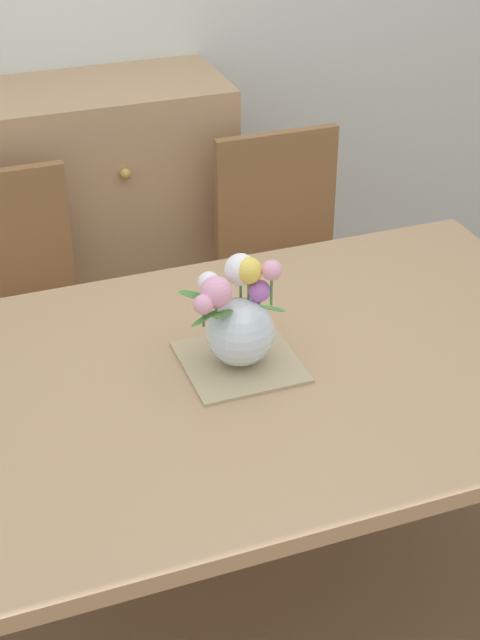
# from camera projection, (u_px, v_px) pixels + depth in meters

# --- Properties ---
(ground_plane) EXTENTS (12.00, 12.00, 0.00)m
(ground_plane) POSITION_uv_depth(u_px,v_px,m) (254.00, 588.00, 2.59)
(ground_plane) COLOR brown
(dining_table) EXTENTS (1.69, 1.06, 0.73)m
(dining_table) POSITION_uv_depth(u_px,v_px,m) (256.00, 396.00, 2.24)
(dining_table) COLOR tan
(dining_table) RESTS_ON ground_plane
(chair_left) EXTENTS (0.42, 0.42, 0.90)m
(chair_left) POSITION_uv_depth(u_px,v_px,m) (14.00, 301.00, 2.87)
(chair_left) COLOR olive
(chair_left) RESTS_ON ground_plane
(chair_right) EXTENTS (0.42, 0.42, 0.90)m
(chair_right) POSITION_uv_depth(u_px,v_px,m) (288.00, 252.00, 3.14)
(chair_right) COLOR olive
(chair_right) RESTS_ON ground_plane
(dresser) EXTENTS (1.40, 0.47, 1.00)m
(dresser) POSITION_uv_depth(u_px,v_px,m) (29.00, 235.00, 3.28)
(dresser) COLOR tan
(dresser) RESTS_ON ground_plane
(placemat) EXTENTS (0.26, 0.26, 0.01)m
(placemat) POSITION_uv_depth(u_px,v_px,m) (240.00, 362.00, 2.21)
(placemat) COLOR tan
(placemat) RESTS_ON dining_table
(flower_vase) EXTENTS (0.23, 0.20, 0.26)m
(flower_vase) POSITION_uv_depth(u_px,v_px,m) (238.00, 318.00, 2.15)
(flower_vase) COLOR silver
(flower_vase) RESTS_ON placemat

